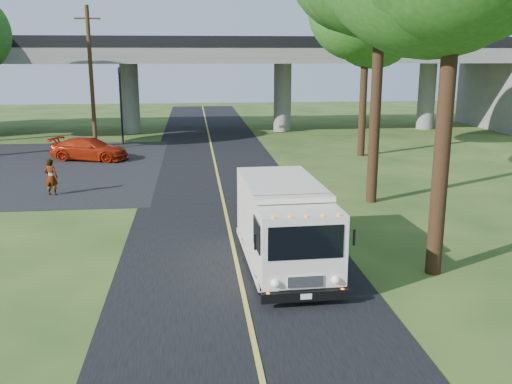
{
  "coord_description": "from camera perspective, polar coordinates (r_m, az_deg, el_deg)",
  "views": [
    {
      "loc": [
        -1.18,
        -13.59,
        6.06
      ],
      "look_at": [
        0.84,
        4.69,
        1.6
      ],
      "focal_mm": 40.0,
      "sensor_mm": 36.0,
      "label": 1
    }
  ],
  "objects": [
    {
      "name": "step_van",
      "position": [
        16.41,
        2.82,
        -3.09
      ],
      "size": [
        2.34,
        5.94,
        2.47
      ],
      "rotation": [
        0.0,
        0.0,
        0.03
      ],
      "color": "silver",
      "rests_on": "ground"
    },
    {
      "name": "ground",
      "position": [
        14.92,
        -1.25,
        -10.33
      ],
      "size": [
        120.0,
        120.0,
        0.0
      ],
      "primitive_type": "plane",
      "color": "#284418",
      "rests_on": "ground"
    },
    {
      "name": "road",
      "position": [
        24.38,
        -3.34,
        -0.76
      ],
      "size": [
        7.0,
        90.0,
        0.02
      ],
      "primitive_type": "cube",
      "color": "black",
      "rests_on": "ground"
    },
    {
      "name": "parking_lot",
      "position": [
        33.62,
        -23.19,
        2.15
      ],
      "size": [
        16.0,
        18.0,
        0.01
      ],
      "primitive_type": "cube",
      "color": "black",
      "rests_on": "ground"
    },
    {
      "name": "overpass",
      "position": [
        45.63,
        -4.93,
        11.69
      ],
      "size": [
        54.0,
        10.0,
        7.3
      ],
      "color": "slate",
      "rests_on": "ground"
    },
    {
      "name": "tree_right_far",
      "position": [
        35.07,
        11.44,
        17.04
      ],
      "size": [
        5.77,
        5.67,
        10.99
      ],
      "color": "#382314",
      "rests_on": "ground"
    },
    {
      "name": "red_sedan",
      "position": [
        34.82,
        -16.32,
        4.16
      ],
      "size": [
        4.88,
        3.07,
        1.32
      ],
      "primitive_type": "imported",
      "rotation": [
        0.0,
        0.0,
        1.28
      ],
      "color": "#A5220A",
      "rests_on": "ground"
    },
    {
      "name": "lane_line",
      "position": [
        24.37,
        -3.34,
        -0.72
      ],
      "size": [
        0.12,
        90.0,
        0.01
      ],
      "primitive_type": "cube",
      "color": "gold",
      "rests_on": "road"
    },
    {
      "name": "traffic_signal",
      "position": [
        39.98,
        -13.39,
        9.16
      ],
      "size": [
        0.18,
        0.22,
        5.2
      ],
      "color": "black",
      "rests_on": "ground"
    },
    {
      "name": "utility_pole",
      "position": [
        38.14,
        -16.14,
        10.9
      ],
      "size": [
        1.6,
        0.26,
        9.0
      ],
      "color": "#472D19",
      "rests_on": "ground"
    },
    {
      "name": "pedestrian",
      "position": [
        26.52,
        -19.8,
        1.4
      ],
      "size": [
        0.67,
        0.52,
        1.62
      ],
      "primitive_type": "imported",
      "rotation": [
        0.0,
        0.0,
        2.9
      ],
      "color": "gray",
      "rests_on": "ground"
    }
  ]
}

